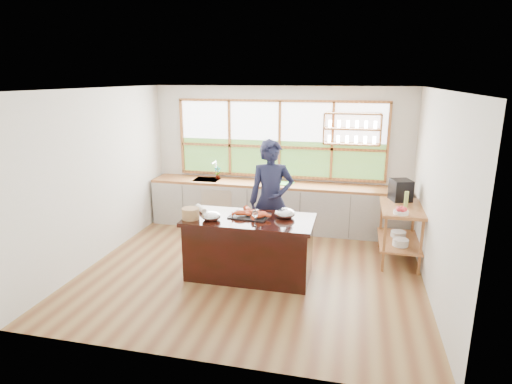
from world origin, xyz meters
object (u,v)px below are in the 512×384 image
(cook, at_px, (271,201))
(island, at_px, (249,247))
(espresso_machine, at_px, (401,190))
(wicker_basket, at_px, (191,214))

(cook, bearing_deg, island, -117.80)
(island, distance_m, espresso_machine, 2.70)
(cook, bearing_deg, wicker_basket, -150.14)
(wicker_basket, bearing_deg, cook, 43.27)
(espresso_machine, bearing_deg, cook, -177.90)
(island, height_order, cook, cook)
(island, xyz_separation_m, cook, (0.18, 0.71, 0.51))
(island, bearing_deg, wicker_basket, -164.60)
(espresso_machine, bearing_deg, wicker_basket, -169.11)
(cook, bearing_deg, espresso_machine, 7.08)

